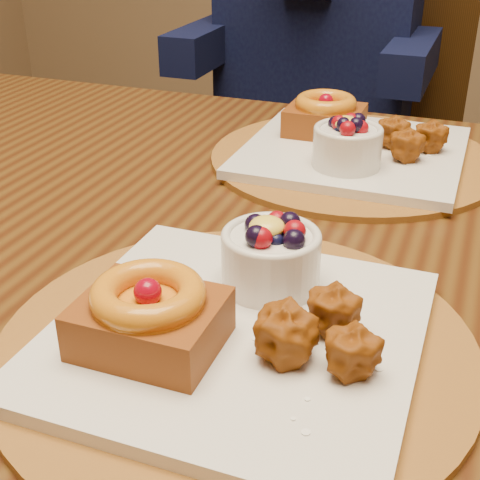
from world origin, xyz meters
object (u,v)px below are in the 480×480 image
chair_far (354,154)px  place_setting_far (352,146)px  dining_table (306,292)px  place_setting_near (235,320)px

chair_far → place_setting_far: bearing=-88.4°
dining_table → place_setting_near: (-0.00, -0.22, 0.10)m
place_setting_far → place_setting_near: bearing=-90.0°
chair_far → dining_table: bearing=-90.9°
place_setting_far → chair_far: size_ratio=0.39×
dining_table → place_setting_near: bearing=-90.6°
place_setting_near → place_setting_far: bearing=90.0°
place_setting_near → chair_far: chair_far is taller
place_setting_near → chair_far: size_ratio=0.39×
dining_table → place_setting_near: place_setting_near is taller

